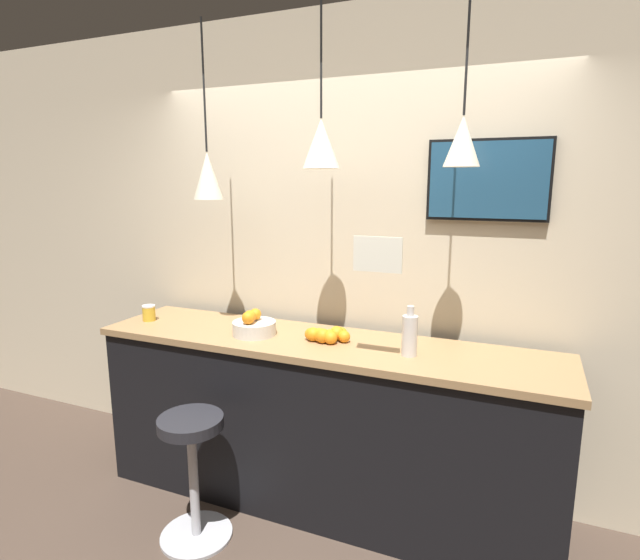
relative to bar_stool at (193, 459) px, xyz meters
The scene contains 12 objects.
back_wall 1.47m from the bar_stool, 62.67° to the left, with size 8.00×0.06×2.90m.
service_counter 0.74m from the bar_stool, 47.73° to the left, with size 2.68×0.61×1.01m.
bar_stool is the anchor object (origin of this frame).
fruit_bowl 0.79m from the bar_stool, 78.83° to the left, with size 0.25×0.25×0.15m.
orange_pile 0.97m from the bar_stool, 45.19° to the left, with size 0.26×0.18×0.08m.
juice_bottle 1.32m from the bar_stool, 26.18° to the left, with size 0.08×0.08×0.26m.
spread_jar 1.04m from the bar_stool, 143.71° to the left, with size 0.08×0.08×0.10m.
pendant_lamp_left 1.60m from the bar_stool, 111.85° to the left, with size 0.17×0.17×1.01m.
pendant_lamp_middle 1.80m from the bar_stool, 48.51° to the left, with size 0.20×0.20×0.83m.
pendant_lamp_right 2.11m from the bar_stool, 24.74° to the left, with size 0.17×0.17×0.83m.
mounted_tv 2.16m from the bar_stool, 34.61° to the left, with size 0.64×0.04×0.44m.
hanging_menu_board 1.45m from the bar_stool, 19.88° to the left, with size 0.24×0.01×0.17m.
Camera 1 is at (1.05, -1.88, 1.90)m, focal length 28.00 mm.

